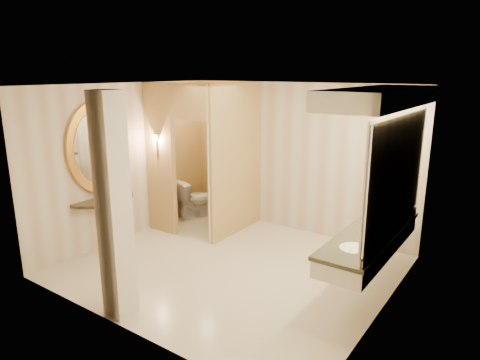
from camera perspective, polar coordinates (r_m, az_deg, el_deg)
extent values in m
plane|color=beige|center=(6.64, -1.20, -11.46)|extent=(4.50, 4.50, 0.00)
plane|color=silver|center=(5.98, -1.34, 12.51)|extent=(4.50, 4.50, 0.00)
cube|color=beige|center=(7.83, 7.45, 2.89)|extent=(4.50, 0.02, 2.70)
cube|color=beige|center=(4.78, -15.67, -5.04)|extent=(4.50, 0.02, 2.70)
cube|color=beige|center=(7.69, -14.91, 2.31)|extent=(0.02, 4.00, 2.70)
cube|color=beige|center=(5.22, 19.10, -3.69)|extent=(0.02, 4.00, 2.70)
cube|color=tan|center=(7.62, -0.54, 2.69)|extent=(0.10, 1.50, 2.70)
cube|color=tan|center=(7.78, -10.55, 2.69)|extent=(0.65, 0.10, 2.70)
cube|color=tan|center=(7.14, -6.79, 10.31)|extent=(0.80, 0.10, 0.60)
cube|color=silver|center=(7.49, -3.42, 0.09)|extent=(0.41, 0.74, 2.10)
cylinder|color=#B6813A|center=(7.70, -10.99, 4.06)|extent=(0.03, 0.03, 0.30)
cone|color=silver|center=(7.66, -11.07, 5.53)|extent=(0.14, 0.14, 0.14)
cube|color=silver|center=(5.86, 16.90, -7.95)|extent=(0.60, 2.26, 0.24)
cube|color=black|center=(5.82, 16.99, -6.86)|extent=(0.64, 2.30, 0.05)
cube|color=black|center=(5.73, 19.70, -6.69)|extent=(0.03, 2.26, 0.10)
ellipsoid|color=white|center=(5.29, 14.83, -9.13)|extent=(0.40, 0.44, 0.15)
cylinder|color=#B6813A|center=(5.18, 17.01, -8.23)|extent=(0.03, 0.03, 0.22)
ellipsoid|color=white|center=(6.38, 18.73, -5.30)|extent=(0.40, 0.44, 0.15)
cylinder|color=#B6813A|center=(6.29, 20.57, -4.49)|extent=(0.03, 0.03, 0.22)
cube|color=white|center=(5.51, 20.34, 0.92)|extent=(0.03, 2.26, 1.40)
cube|color=silver|center=(5.46, 18.34, 10.45)|extent=(0.75, 2.46, 0.22)
cylinder|color=black|center=(7.44, -18.04, -2.30)|extent=(1.13, 1.13, 0.05)
cube|color=silver|center=(7.50, -17.68, -4.55)|extent=(0.10, 0.10, 0.60)
cylinder|color=gold|center=(7.24, -18.47, 4.14)|extent=(0.07, 1.13, 1.13)
cylinder|color=white|center=(7.20, -18.28, 4.11)|extent=(0.02, 0.91, 0.91)
cube|color=silver|center=(5.17, -16.48, -3.65)|extent=(0.30, 0.30, 2.70)
cube|color=black|center=(7.33, -17.30, -1.81)|extent=(0.13, 0.13, 0.12)
imported|color=white|center=(8.68, -6.05, -2.47)|extent=(0.63, 0.85, 0.78)
imported|color=beige|center=(5.94, 17.51, -5.45)|extent=(0.08, 0.08, 0.15)
imported|color=silver|center=(5.73, 16.45, -6.27)|extent=(0.11, 0.11, 0.12)
imported|color=#C6B28C|center=(5.92, 17.16, -5.21)|extent=(0.09, 0.10, 0.20)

